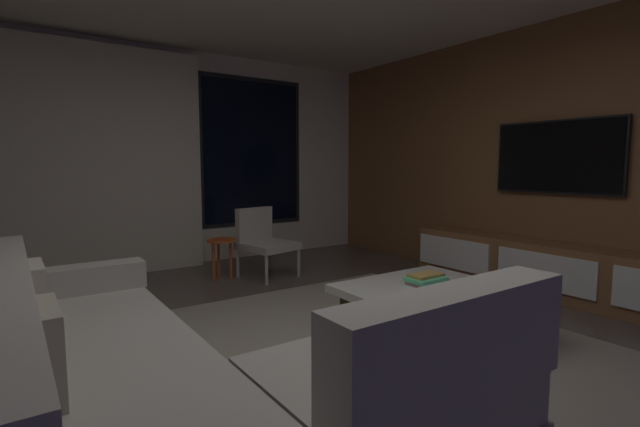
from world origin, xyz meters
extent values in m
plane|color=#564C44|center=(0.00, 0.00, 0.00)|extent=(9.20, 9.20, 0.00)
cube|color=silver|center=(0.00, 3.66, 1.35)|extent=(6.60, 0.12, 2.70)
cube|color=black|center=(1.30, 3.60, 1.45)|extent=(1.52, 0.02, 2.02)
cube|color=black|center=(1.30, 3.58, 1.45)|extent=(1.40, 0.03, 1.90)
cube|color=beige|center=(-0.55, 3.48, 1.30)|extent=(2.10, 0.12, 2.60)
cube|color=brown|center=(3.06, 0.00, 1.35)|extent=(0.12, 7.80, 2.70)
cube|color=gray|center=(0.35, -0.10, 0.01)|extent=(3.20, 3.80, 0.01)
cube|color=gray|center=(-1.19, 0.09, 0.09)|extent=(0.90, 2.50, 0.18)
cube|color=#B2ADA3|center=(-1.19, 0.09, 0.30)|extent=(0.86, 2.42, 0.24)
cube|color=#B2ADA3|center=(-1.54, 0.09, 0.62)|extent=(0.20, 2.50, 0.40)
cube|color=#B2ADA3|center=(-1.19, 1.24, 0.51)|extent=(0.90, 0.20, 0.18)
cube|color=#B2ADA3|center=(-0.21, -0.71, 0.30)|extent=(1.07, 0.86, 0.24)
cube|color=#B2ADA3|center=(-0.21, -1.06, 0.62)|extent=(1.10, 0.20, 0.40)
cube|color=beige|center=(-1.42, 0.64, 0.58)|extent=(0.10, 0.36, 0.36)
cube|color=#B2A893|center=(-1.42, -0.21, 0.58)|extent=(0.10, 0.36, 0.36)
cube|color=#302B13|center=(1.03, 0.08, 0.15)|extent=(1.00, 1.00, 0.30)
cube|color=white|center=(1.03, 0.08, 0.33)|extent=(1.16, 1.16, 0.06)
cube|color=tan|center=(1.10, 0.22, 0.37)|extent=(0.30, 0.19, 0.03)
cube|color=#5BD390|center=(1.08, 0.22, 0.40)|extent=(0.28, 0.21, 0.03)
cube|color=tan|center=(1.10, 0.24, 0.43)|extent=(0.27, 0.15, 0.02)
cylinder|color=#B2ADA0|center=(1.17, 2.20, 0.18)|extent=(0.04, 0.04, 0.36)
cylinder|color=#B2ADA0|center=(0.71, 2.09, 0.18)|extent=(0.04, 0.04, 0.36)
cylinder|color=#B2ADA0|center=(1.07, 2.68, 0.18)|extent=(0.04, 0.04, 0.36)
cylinder|color=#B2ADA0|center=(0.60, 2.58, 0.18)|extent=(0.04, 0.04, 0.36)
cube|color=#B2ADA3|center=(0.89, 2.39, 0.36)|extent=(0.65, 0.66, 0.08)
cube|color=#B2ADA3|center=(0.83, 2.62, 0.59)|extent=(0.49, 0.18, 0.38)
cylinder|color=#BF4C1E|center=(0.30, 2.55, 0.23)|extent=(0.03, 0.03, 0.46)
cylinder|color=#BF4C1E|center=(0.50, 2.55, 0.23)|extent=(0.03, 0.03, 0.46)
cylinder|color=#BF4C1E|center=(0.40, 2.65, 0.23)|extent=(0.03, 0.03, 0.46)
cylinder|color=#BF4C1E|center=(0.40, 2.55, 0.45)|extent=(0.32, 0.32, 0.02)
cube|color=brown|center=(2.78, 0.10, 0.26)|extent=(0.44, 3.10, 0.52)
cube|color=white|center=(2.55, 0.10, 0.29)|extent=(0.02, 0.93, 0.33)
cube|color=white|center=(2.55, 1.15, 0.29)|extent=(0.02, 0.93, 0.33)
cube|color=#704BB3|center=(2.74, -0.60, 0.11)|extent=(0.03, 0.04, 0.17)
cube|color=#71B47D|center=(2.74, -0.49, 0.10)|extent=(0.03, 0.04, 0.14)
cube|color=black|center=(2.95, 0.25, 1.35)|extent=(0.04, 1.25, 0.72)
cube|color=black|center=(2.95, 0.25, 1.35)|extent=(0.05, 1.21, 0.68)
camera|label=1|loc=(-1.49, -2.06, 1.26)|focal=25.17mm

